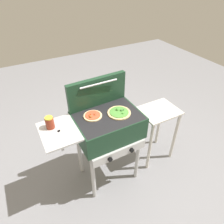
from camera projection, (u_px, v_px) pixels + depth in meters
name	position (u px, v px, depth m)	size (l,w,h in m)	color
ground_plane	(108.00, 173.00, 2.49)	(8.00, 8.00, 0.00)	gray
grill	(107.00, 127.00, 2.03)	(0.96, 0.53, 0.90)	#193823
grill_lid_open	(97.00, 92.00, 2.01)	(0.63, 0.09, 0.30)	#193823
pizza_pepperoni	(93.00, 116.00, 1.93)	(0.18, 0.18, 0.04)	beige
pizza_veggie	(119.00, 112.00, 1.97)	(0.23, 0.23, 0.04)	#E0C17F
sauce_jar	(50.00, 123.00, 1.77)	(0.08, 0.08, 0.12)	maroon
prep_table	(157.00, 124.00, 2.43)	(0.44, 0.36, 0.73)	beige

